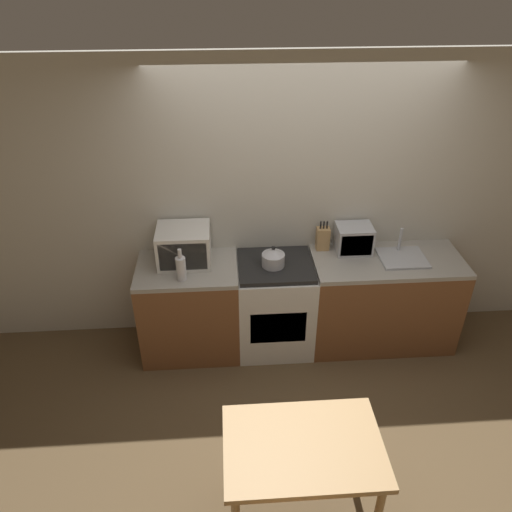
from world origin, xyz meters
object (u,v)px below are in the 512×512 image
object	(u,v)px
microwave	(184,246)
bottle	(181,268)
dining_table	(303,455)
kettle	(273,257)
toaster_oven	(354,239)
stove_range	(275,305)

from	to	relation	value
microwave	bottle	bearing A→B (deg)	-92.67
microwave	dining_table	bearing A→B (deg)	-66.70
kettle	toaster_oven	distance (m)	0.76
kettle	dining_table	distance (m)	1.73
kettle	microwave	world-z (taller)	microwave
dining_table	toaster_oven	bearing A→B (deg)	69.01
kettle	toaster_oven	world-z (taller)	toaster_oven
kettle	bottle	xyz separation A→B (m)	(-0.78, -0.15, 0.03)
microwave	bottle	size ratio (longest dim) A/B	1.57
stove_range	kettle	xyz separation A→B (m)	(-0.03, -0.02, 0.53)
stove_range	microwave	xyz separation A→B (m)	(-0.79, 0.10, 0.61)
stove_range	dining_table	xyz separation A→B (m)	(-0.01, -1.72, 0.18)
microwave	kettle	bearing A→B (deg)	-8.93
microwave	dining_table	size ratio (longest dim) A/B	0.47
stove_range	kettle	distance (m)	0.54
stove_range	dining_table	bearing A→B (deg)	-90.25
bottle	dining_table	size ratio (longest dim) A/B	0.30
kettle	dining_table	bearing A→B (deg)	-89.37
stove_range	kettle	world-z (taller)	kettle
toaster_oven	kettle	bearing A→B (deg)	-165.84
microwave	bottle	xyz separation A→B (m)	(-0.01, -0.27, -0.05)
bottle	kettle	bearing A→B (deg)	11.25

